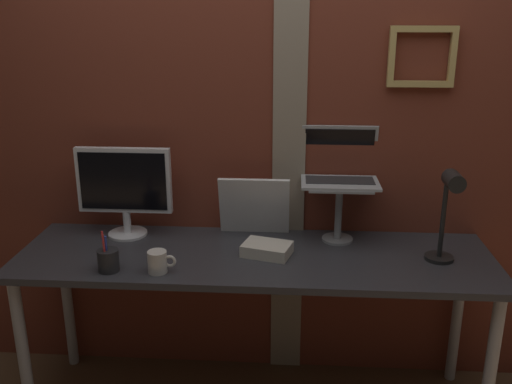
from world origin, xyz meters
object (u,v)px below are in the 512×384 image
Objects in this scene: pen_cup at (108,260)px; coffee_mug at (158,262)px; laptop at (339,165)px; whiteboard_panel at (254,206)px; desk_lamp at (448,207)px; monitor at (124,185)px.

pen_cup reaches higher than coffee_mug.
laptop is 1.08m from pen_cup.
laptop is at bearing 4.10° from whiteboard_panel.
pen_cup is 1.52× the size of coffee_mug.
laptop is at bearing 31.39° from coffee_mug.
desk_lamp reaches higher than pen_cup.
monitor is 1.41m from desk_lamp.
monitor is at bearing 170.50° from desk_lamp.
pen_cup is (0.03, -0.38, -0.20)m from monitor.
coffee_mug is (-0.74, -0.45, -0.29)m from laptop.
laptop reaches higher than coffee_mug.
laptop reaches higher than pen_cup.
desk_lamp reaches higher than whiteboard_panel.
laptop is 0.52m from desk_lamp.
monitor is 0.98m from laptop.
desk_lamp is 1.38m from pen_cup.
whiteboard_panel is at bearing 4.16° from monitor.
whiteboard_panel is 2.80× the size of coffee_mug.
desk_lamp is at bearing 7.34° from coffee_mug.
coffee_mug is (0.24, -0.38, -0.20)m from monitor.
whiteboard_panel is (-0.38, -0.03, -0.20)m from laptop.
whiteboard_panel is 1.84× the size of pen_cup.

